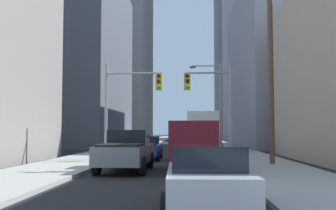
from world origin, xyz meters
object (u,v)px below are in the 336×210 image
Objects in this scene: city_bus at (202,130)px; traffic_signal_near_right at (211,96)px; sedan_white at (192,149)px; traffic_signal_near_left at (130,95)px; pickup_truck_grey at (126,151)px; sedan_navy at (191,140)px; cargo_van_maroon at (194,143)px; sedan_black at (191,139)px; sedan_silver at (207,178)px; sedan_blue at (146,148)px.

traffic_signal_near_right is (0.09, -12.61, 2.07)m from city_bus.
traffic_signal_near_left is at bearing -176.55° from sedan_white.
city_bus reaches higher than pickup_truck_grey.
pickup_truck_grey is 1.28× the size of sedan_navy.
pickup_truck_grey is at bearing 176.66° from cargo_van_maroon.
city_bus is at bearing -87.52° from sedan_black.
city_bus is 27.90m from sedan_silver.
sedan_navy is at bearing 90.15° from sedan_silver.
traffic_signal_near_left reaches higher than sedan_blue.
city_bus is at bearing 69.04° from traffic_signal_near_left.
sedan_black is at bearing 90.06° from sedan_silver.
sedan_silver is 1.01× the size of sedan_black.
sedan_blue is 0.70× the size of traffic_signal_near_right.
traffic_signal_near_right is (1.12, 6.11, 2.71)m from cargo_van_maroon.
sedan_blue is at bearing 89.07° from pickup_truck_grey.
sedan_navy is at bearing 95.60° from city_bus.
cargo_van_maroon reaches higher than sedan_silver.
city_bus is at bearing 90.43° from traffic_signal_near_right.
sedan_black is (0.14, 33.01, 0.00)m from sedan_white.
sedan_white is 1.00× the size of sedan_blue.
sedan_blue is at bearing -110.06° from city_bus.
cargo_van_maroon is 39.35m from sedan_black.
traffic_signal_near_right is (4.24, 5.93, 3.07)m from pickup_truck_grey.
traffic_signal_near_right reaches higher than city_bus.
sedan_blue is 0.99× the size of sedan_navy.
city_bus reaches higher than sedan_white.
cargo_van_maroon is at bearing -93.13° from city_bus.
pickup_truck_grey is 39.30m from sedan_black.
city_bus is 2.20× the size of cargo_van_maroon.
city_bus is 2.74× the size of sedan_blue.
sedan_navy is at bearing -90.24° from sedan_black.
traffic_signal_near_left is at bearing 180.00° from traffic_signal_near_right.
city_bus reaches higher than sedan_navy.
traffic_signal_near_left is (-0.69, 5.93, 3.10)m from pickup_truck_grey.
sedan_navy is 0.71× the size of traffic_signal_near_right.
city_bus is 19.02m from pickup_truck_grey.
pickup_truck_grey is 9.89m from sedan_silver.
pickup_truck_grey reaches higher than sedan_white.
city_bus is 1.92× the size of traffic_signal_near_right.
sedan_black is at bearing 89.75° from sedan_white.
city_bus is 12.78m from traffic_signal_near_right.
traffic_signal_near_left is at bearing -96.76° from sedan_black.
sedan_blue is at bearing 63.11° from traffic_signal_near_left.
cargo_van_maroon is at bearing 91.13° from sedan_silver.
sedan_black is (3.13, 31.64, 0.00)m from sedan_blue.
city_bus is at bearing 88.27° from sedan_silver.
sedan_navy is at bearing 89.83° from cargo_van_maroon.
traffic_signal_near_right is at bearing -0.00° from traffic_signal_near_left.
pickup_truck_grey is at bearing -125.58° from traffic_signal_near_right.
cargo_van_maroon reaches higher than sedan_white.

